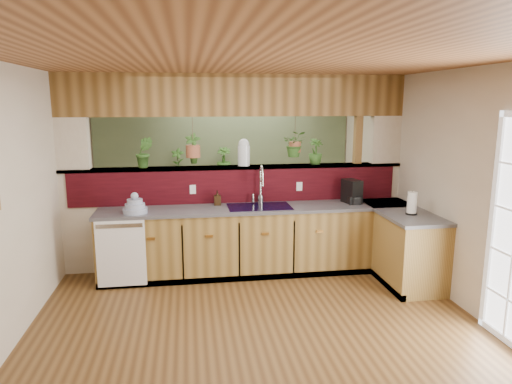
{
  "coord_description": "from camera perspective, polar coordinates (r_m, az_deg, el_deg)",
  "views": [
    {
      "loc": [
        -0.66,
        -4.74,
        2.24
      ],
      "look_at": [
        0.16,
        0.7,
        1.15
      ],
      "focal_mm": 32.0,
      "sensor_mm": 36.0,
      "label": 1
    }
  ],
  "objects": [
    {
      "name": "ground",
      "position": [
        5.28,
        -0.65,
        -13.88
      ],
      "size": [
        4.6,
        7.0,
        0.01
      ],
      "primitive_type": "cube",
      "color": "#56391A",
      "rests_on": "ground"
    },
    {
      "name": "ceiling",
      "position": [
        4.8,
        -0.72,
        15.52
      ],
      "size": [
        4.6,
        7.0,
        0.01
      ],
      "primitive_type": "cube",
      "color": "brown",
      "rests_on": "ground"
    },
    {
      "name": "wall_back",
      "position": [
        8.32,
        -4.02,
        4.68
      ],
      "size": [
        4.6,
        0.02,
        2.6
      ],
      "primitive_type": "cube",
      "color": "beige",
      "rests_on": "ground"
    },
    {
      "name": "wall_left",
      "position": [
        5.1,
        -27.2,
        -0.65
      ],
      "size": [
        0.02,
        7.0,
        2.6
      ],
      "primitive_type": "cube",
      "color": "beige",
      "rests_on": "ground"
    },
    {
      "name": "wall_right",
      "position": [
        5.66,
        23.03,
        0.76
      ],
      "size": [
        0.02,
        7.0,
        2.6
      ],
      "primitive_type": "cube",
      "color": "beige",
      "rests_on": "ground"
    },
    {
      "name": "pass_through_partition",
      "position": [
        6.21,
        -2.12,
        1.48
      ],
      "size": [
        4.6,
        0.21,
        2.6
      ],
      "color": "beige",
      "rests_on": "ground"
    },
    {
      "name": "pass_through_ledge",
      "position": [
        6.19,
        -2.41,
        3.11
      ],
      "size": [
        4.6,
        0.21,
        0.04
      ],
      "primitive_type": "cube",
      "color": "brown",
      "rests_on": "ground"
    },
    {
      "name": "header_beam",
      "position": [
        6.13,
        -2.48,
        11.99
      ],
      "size": [
        4.6,
        0.15,
        0.55
      ],
      "primitive_type": "cube",
      "color": "brown",
      "rests_on": "ground"
    },
    {
      "name": "sage_backwall",
      "position": [
        8.3,
        -4.01,
        4.66
      ],
      "size": [
        4.55,
        0.02,
        2.55
      ],
      "primitive_type": "cube",
      "color": "#5C6D4A",
      "rests_on": "ground"
    },
    {
      "name": "countertop",
      "position": [
        6.07,
        6.08,
        -6.02
      ],
      "size": [
        4.14,
        1.52,
        0.9
      ],
      "color": "brown",
      "rests_on": "ground"
    },
    {
      "name": "dishwasher",
      "position": [
        5.75,
        -16.52,
        -7.35
      ],
      "size": [
        0.58,
        0.03,
        0.82
      ],
      "color": "white",
      "rests_on": "ground"
    },
    {
      "name": "navy_sink",
      "position": [
        5.96,
        0.42,
        -2.57
      ],
      "size": [
        0.82,
        0.5,
        0.18
      ],
      "color": "black",
      "rests_on": "countertop"
    },
    {
      "name": "faucet",
      "position": [
        6.03,
        0.59,
        1.1
      ],
      "size": [
        0.23,
        0.23,
        0.53
      ],
      "color": "#B7B7B2",
      "rests_on": "countertop"
    },
    {
      "name": "dish_stack",
      "position": [
        5.76,
        -14.89,
        -1.79
      ],
      "size": [
        0.3,
        0.3,
        0.26
      ],
      "color": "#909CBA",
      "rests_on": "countertop"
    },
    {
      "name": "soap_dispenser",
      "position": [
        6.03,
        -4.85,
        -0.74
      ],
      "size": [
        0.09,
        0.09,
        0.19
      ],
      "primitive_type": "imported",
      "rotation": [
        0.0,
        0.0,
        0.01
      ],
      "color": "#352413",
      "rests_on": "countertop"
    },
    {
      "name": "coffee_maker",
      "position": [
        6.25,
        11.91,
        -0.05
      ],
      "size": [
        0.17,
        0.28,
        0.32
      ],
      "rotation": [
        0.0,
        0.0,
        0.25
      ],
      "color": "black",
      "rests_on": "countertop"
    },
    {
      "name": "paper_towel",
      "position": [
        5.82,
        18.91,
        -1.37
      ],
      "size": [
        0.14,
        0.14,
        0.29
      ],
      "color": "black",
      "rests_on": "countertop"
    },
    {
      "name": "glass_jar",
      "position": [
        6.17,
        -1.53,
        4.99
      ],
      "size": [
        0.16,
        0.16,
        0.37
      ],
      "color": "silver",
      "rests_on": "pass_through_ledge"
    },
    {
      "name": "ledge_plant_left",
      "position": [
        6.15,
        -13.8,
        4.84
      ],
      "size": [
        0.23,
        0.18,
        0.4
      ],
      "primitive_type": "imported",
      "rotation": [
        0.0,
        0.0,
        0.02
      ],
      "color": "#2B551D",
      "rests_on": "pass_through_ledge"
    },
    {
      "name": "ledge_plant_right",
      "position": [
        6.37,
        7.44,
        5.05
      ],
      "size": [
        0.24,
        0.24,
        0.35
      ],
      "primitive_type": "imported",
      "rotation": [
        0.0,
        0.0,
        0.21
      ],
      "color": "#2B551D",
      "rests_on": "pass_through_ledge"
    },
    {
      "name": "hanging_plant_a",
      "position": [
        6.11,
        -7.91,
        6.61
      ],
      "size": [
        0.24,
        0.19,
        0.53
      ],
      "color": "brown",
      "rests_on": "header_beam"
    },
    {
      "name": "hanging_plant_b",
      "position": [
        6.28,
        4.91,
        7.39
      ],
      "size": [
        0.37,
        0.34,
        0.49
      ],
      "color": "brown",
      "rests_on": "header_beam"
    },
    {
      "name": "shelving_console",
      "position": [
        8.18,
        -6.17,
        -1.15
      ],
      "size": [
        1.61,
        0.71,
        1.04
      ],
      "primitive_type": "cube",
      "rotation": [
        0.0,
        0.0,
        -0.2
      ],
      "color": "black",
      "rests_on": "ground"
    },
    {
      "name": "shelf_plant_a",
      "position": [
        8.05,
        -9.75,
        3.87
      ],
      "size": [
        0.26,
        0.2,
        0.44
      ],
      "primitive_type": "imported",
      "rotation": [
        0.0,
        0.0,
        -0.21
      ],
      "color": "#2B551D",
      "rests_on": "shelving_console"
    },
    {
      "name": "shelf_plant_b",
      "position": [
        8.08,
        -4.06,
        4.05
      ],
      "size": [
        0.28,
        0.28,
        0.44
      ],
      "primitive_type": "imported",
      "rotation": [
        0.0,
        0.0,
        -0.15
      ],
      "color": "#2B551D",
      "rests_on": "shelving_console"
    },
    {
      "name": "floor_plant",
      "position": [
        7.88,
        5.89,
        -2.57
      ],
      "size": [
        0.68,
        0.59,
        0.75
      ],
      "primitive_type": "imported",
      "rotation": [
        0.0,
        0.0,
        0.02
      ],
      "color": "#2B551D",
      "rests_on": "ground"
    }
  ]
}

